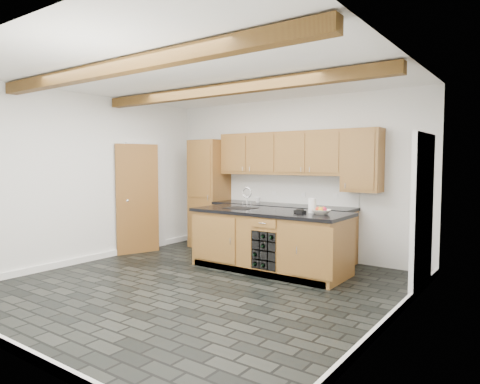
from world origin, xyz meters
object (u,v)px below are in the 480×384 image
(kitchen_scale, at_px, (300,211))
(paper_towel, at_px, (312,206))
(island, at_px, (269,240))
(fruit_bowl, at_px, (321,212))

(kitchen_scale, relative_size, paper_towel, 0.92)
(island, distance_m, paper_towel, 0.89)
(kitchen_scale, bearing_deg, fruit_bowl, 27.07)
(kitchen_scale, xyz_separation_m, fruit_bowl, (0.32, 0.04, 0.01))
(island, bearing_deg, fruit_bowl, 2.10)
(kitchen_scale, bearing_deg, island, -159.81)
(island, height_order, kitchen_scale, kitchen_scale)
(paper_towel, bearing_deg, kitchen_scale, -143.96)
(island, xyz_separation_m, kitchen_scale, (0.53, -0.00, 0.49))
(island, relative_size, paper_towel, 11.53)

